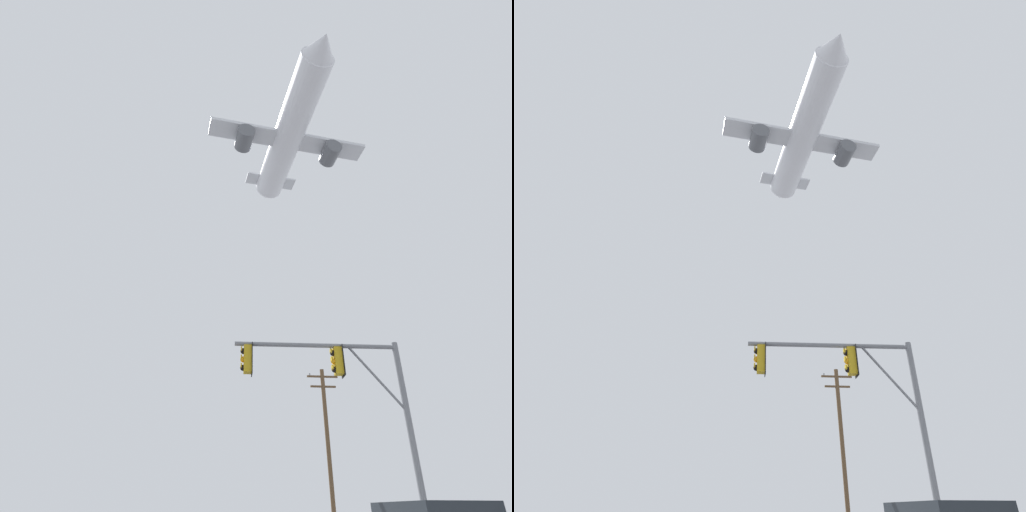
# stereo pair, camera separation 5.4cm
# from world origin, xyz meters

# --- Properties ---
(signal_pole_near) EXTENTS (5.58, 0.53, 6.37)m
(signal_pole_near) POSITION_xyz_m (4.10, 8.14, 4.76)
(signal_pole_near) COLOR slate
(signal_pole_near) RESTS_ON ground
(utility_pole) EXTENTS (2.20, 0.28, 10.16)m
(utility_pole) POSITION_xyz_m (7.35, 23.84, 5.39)
(utility_pole) COLOR brown
(utility_pole) RESTS_ON ground
(airplane) EXTENTS (21.59, 27.95, 7.61)m
(airplane) POSITION_xyz_m (7.88, 32.57, 44.87)
(airplane) COLOR white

